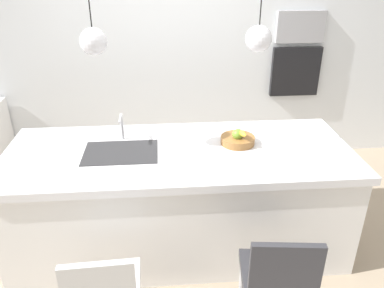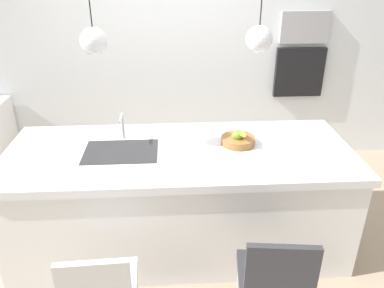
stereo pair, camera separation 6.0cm
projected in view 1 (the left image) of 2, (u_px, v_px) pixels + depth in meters
name	position (u px, v px, depth m)	size (l,w,h in m)	color
floor	(181.00, 241.00, 3.35)	(6.60, 6.60, 0.00)	tan
back_wall	(171.00, 50.00, 4.25)	(6.00, 0.10, 2.60)	white
kitchen_island	(180.00, 198.00, 3.16)	(2.69, 1.06, 0.90)	white
sink_basin	(121.00, 153.00, 2.93)	(0.56, 0.40, 0.02)	#2D2D30
faucet	(121.00, 124.00, 3.05)	(0.02, 0.17, 0.22)	silver
fruit_bowl	(238.00, 138.00, 3.04)	(0.27, 0.27, 0.15)	#9E6B38
microwave	(301.00, 27.00, 4.19)	(0.54, 0.08, 0.34)	#9E9EA3
oven	(295.00, 71.00, 4.41)	(0.56, 0.08, 0.56)	black
chair_middle	(278.00, 279.00, 2.28)	(0.46, 0.47, 0.89)	#333338
pendant_light_left	(93.00, 41.00, 2.54)	(0.18, 0.18, 0.78)	silver
pendant_light_right	(259.00, 38.00, 2.63)	(0.18, 0.18, 0.78)	silver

